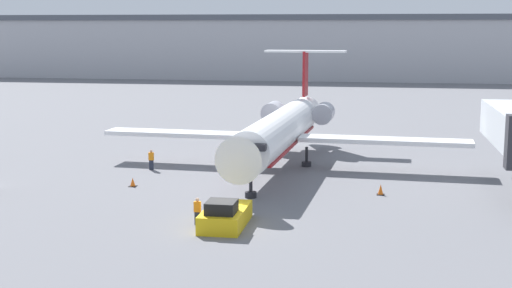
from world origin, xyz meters
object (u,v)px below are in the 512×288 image
object	(u,v)px
airplane_main	(281,129)
traffic_cone_left	(133,182)
worker_by_wing	(151,159)
worker_near_tug	(197,211)
traffic_cone_right	(381,190)
pushback_tug	(225,215)

from	to	relation	value
airplane_main	traffic_cone_left	bearing A→B (deg)	-136.90
worker_by_wing	traffic_cone_left	xyz separation A→B (m)	(0.58, -6.14, -0.56)
worker_near_tug	traffic_cone_left	size ratio (longest dim) A/B	2.51
traffic_cone_left	worker_by_wing	bearing A→B (deg)	95.36
traffic_cone_left	traffic_cone_right	world-z (taller)	traffic_cone_right
worker_by_wing	traffic_cone_left	bearing A→B (deg)	-84.64
airplane_main	pushback_tug	bearing A→B (deg)	-92.61
worker_near_tug	traffic_cone_right	bearing A→B (deg)	41.77
traffic_cone_left	pushback_tug	bearing A→B (deg)	-45.71
pushback_tug	worker_by_wing	xyz separation A→B (m)	(-9.45, 15.23, 0.23)
pushback_tug	traffic_cone_right	distance (m)	13.09
worker_by_wing	traffic_cone_right	world-z (taller)	worker_by_wing
worker_near_tug	traffic_cone_right	size ratio (longest dim) A/B	2.18
pushback_tug	traffic_cone_right	bearing A→B (deg)	46.65
worker_by_wing	traffic_cone_right	xyz separation A→B (m)	(18.43, -5.72, -0.51)
worker_by_wing	traffic_cone_right	bearing A→B (deg)	-17.24
worker_near_tug	worker_by_wing	size ratio (longest dim) A/B	0.98
airplane_main	worker_near_tug	distance (m)	18.49
worker_by_wing	traffic_cone_left	world-z (taller)	worker_by_wing
airplane_main	worker_by_wing	size ratio (longest dim) A/B	18.41
pushback_tug	traffic_cone_right	xyz separation A→B (m)	(8.98, 9.52, -0.28)
pushback_tug	traffic_cone_left	bearing A→B (deg)	134.29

